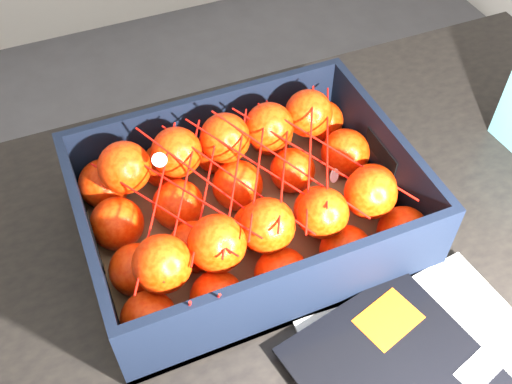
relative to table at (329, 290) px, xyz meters
name	(u,v)px	position (x,y,z in m)	size (l,w,h in m)	color
table	(329,290)	(0.00, 0.00, 0.00)	(1.20, 0.81, 0.75)	black
produce_crate	(248,212)	(-0.10, 0.09, 0.14)	(0.44, 0.33, 0.12)	olive
clementine_heap	(245,198)	(-0.10, 0.09, 0.16)	(0.42, 0.31, 0.13)	#FF2905
mesh_net	(245,178)	(-0.10, 0.08, 0.22)	(0.36, 0.29, 0.09)	red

